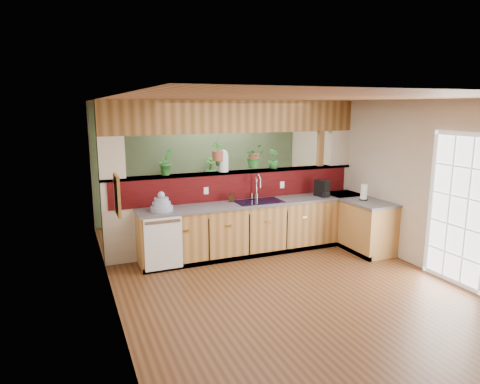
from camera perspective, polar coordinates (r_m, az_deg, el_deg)
name	(u,v)px	position (r m, az deg, el deg)	size (l,w,h in m)	color
ground	(270,273)	(6.65, 4.04, -10.74)	(4.60, 7.00, 0.01)	#502F18
ceiling	(273,99)	(6.17, 4.39, 12.27)	(4.60, 7.00, 0.01)	brown
wall_back	(200,162)	(9.50, -5.32, 4.05)	(4.60, 0.02, 2.60)	beige
wall_left	(109,203)	(5.65, -17.13, -1.39)	(0.02, 7.00, 2.60)	beige
wall_right	(395,180)	(7.58, 19.94, 1.58)	(0.02, 7.00, 2.60)	beige
pass_through_partition	(238,182)	(7.52, -0.21, 1.34)	(4.60, 0.21, 2.60)	beige
pass_through_ledge	(237,172)	(7.48, -0.43, 2.68)	(4.60, 0.21, 0.04)	brown
header_beam	(237,117)	(7.40, -0.44, 10.01)	(4.60, 0.15, 0.55)	brown
sage_backwall	(201,162)	(9.48, -5.29, 4.03)	(4.55, 0.02, 2.55)	#4B5F41
countertop	(291,225)	(7.61, 6.83, -4.36)	(4.14, 1.52, 0.90)	olive
dishwasher	(164,244)	(6.62, -10.16, -6.79)	(0.58, 0.03, 0.82)	white
navy_sink	(259,206)	(7.34, 2.49, -1.86)	(0.82, 0.50, 0.18)	black
french_door	(458,212)	(6.73, 27.04, -2.34)	(0.06, 1.02, 2.16)	white
framed_print	(117,195)	(4.82, -16.03, -0.41)	(0.04, 0.35, 0.45)	olive
faucet	(257,186)	(7.44, 2.31, 0.85)	(0.20, 0.20, 0.46)	#B7B7B2
dish_stack	(162,205)	(6.75, -10.42, -1.70)	(0.35, 0.35, 0.31)	#8F9CB8
soap_dispenser	(232,196)	(7.27, -1.12, -0.60)	(0.08, 0.09, 0.19)	#332112
coffee_maker	(322,189)	(7.85, 10.92, 0.40)	(0.16, 0.27, 0.29)	black
paper_towel	(364,192)	(7.70, 16.19, -0.05)	(0.14, 0.14, 0.30)	black
glass_jar	(224,161)	(7.36, -2.21, 4.18)	(0.17, 0.17, 0.38)	silver
ledge_plant_left	(167,162)	(7.08, -9.75, 4.01)	(0.25, 0.20, 0.45)	#236224
ledge_plant_right	(273,159)	(7.75, 4.49, 4.39)	(0.19, 0.19, 0.35)	#236224
hanging_plant_a	(218,146)	(7.30, -2.96, 6.15)	(0.25, 0.21, 0.54)	brown
hanging_plant_b	(254,146)	(7.56, 1.87, 6.12)	(0.46, 0.43, 0.54)	brown
shelving_console	(187,201)	(9.29, -7.05, -1.16)	(1.40, 0.37, 0.93)	black
shelf_plant_a	(165,170)	(9.06, -9.97, 2.91)	(0.24, 0.16, 0.46)	#236224
shelf_plant_b	(211,168)	(9.32, -3.93, 3.26)	(0.25, 0.25, 0.45)	#236224
floor_plant	(243,210)	(8.88, 0.40, -2.37)	(0.71, 0.61, 0.79)	#236224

